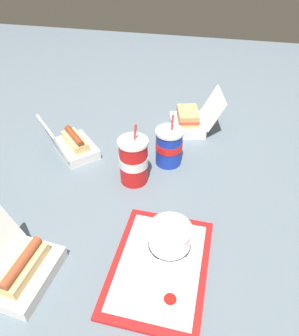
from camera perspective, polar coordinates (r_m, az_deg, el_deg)
ground_plane at (r=1.21m, az=0.33°, el=-1.42°), size 3.20×3.20×0.00m
food_tray at (r=0.94m, az=1.77°, el=-16.71°), size 0.38×0.27×0.01m
cake_container at (r=0.95m, az=3.58°, el=-11.86°), size 0.13×0.13×0.07m
ketchup_cup at (r=0.87m, az=3.59°, el=-22.16°), size 0.04×0.04×0.02m
napkin_stack at (r=0.93m, az=4.37°, el=-17.47°), size 0.11×0.11×0.00m
plastic_fork at (r=0.91m, az=-4.36°, el=-19.12°), size 0.11×0.03×0.00m
clamshell_hotdog_front at (r=1.32m, az=-13.15°, el=3.89°), size 0.25×0.25×0.16m
clamshell_sandwich_back at (r=1.45m, az=7.10°, el=8.25°), size 0.22×0.24×0.17m
clamshell_hotdog_corner at (r=0.96m, az=-21.42°, el=-16.20°), size 0.22×0.21×0.16m
soda_cup_left at (r=1.23m, az=3.41°, el=3.78°), size 0.10×0.10×0.21m
soda_cup_right at (r=1.14m, az=-2.79°, el=1.26°), size 0.10×0.10×0.23m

